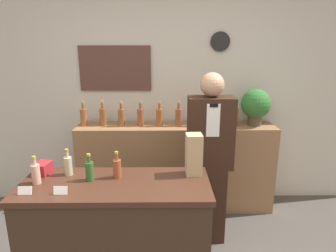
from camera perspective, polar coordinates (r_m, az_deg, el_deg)
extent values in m
cube|color=beige|center=(3.49, -1.04, 6.89)|extent=(5.20, 0.06, 2.70)
cube|color=#51312A|center=(3.46, -10.02, 10.77)|extent=(0.80, 0.02, 0.50)
cylinder|color=black|center=(3.46, 9.91, 15.59)|extent=(0.21, 0.03, 0.21)
cube|color=#8E6642|center=(3.48, 1.50, -7.80)|extent=(2.19, 0.39, 0.99)
cube|color=#382619|center=(2.45, -9.52, -20.60)|extent=(1.33, 0.52, 0.87)
cube|color=#422519|center=(2.22, -10.04, -11.06)|extent=(1.36, 0.55, 0.04)
cube|color=#331E14|center=(3.03, 7.56, -14.19)|extent=(0.31, 0.25, 0.76)
cube|color=#331E14|center=(2.75, 8.07, -1.24)|extent=(0.41, 0.25, 0.66)
cube|color=white|center=(2.59, 8.60, 1.03)|extent=(0.12, 0.01, 0.29)
cube|color=black|center=(2.56, 8.72, 3.87)|extent=(0.07, 0.01, 0.03)
sphere|color=tan|center=(2.66, 8.42, 7.80)|extent=(0.21, 0.21, 0.21)
cylinder|color=#4C3D2D|center=(3.46, 16.14, 1.01)|extent=(0.15, 0.15, 0.11)
sphere|color=#2D6B2D|center=(3.42, 16.38, 4.09)|extent=(0.32, 0.32, 0.32)
cube|color=tan|center=(2.26, 4.94, -5.43)|extent=(0.12, 0.13, 0.32)
cube|color=white|center=(2.22, -25.61, -11.04)|extent=(0.09, 0.02, 0.06)
cube|color=white|center=(2.13, -19.80, -11.48)|extent=(0.09, 0.02, 0.06)
cube|color=maroon|center=(2.49, -22.76, -7.43)|extent=(0.13, 0.15, 0.09)
cylinder|color=tan|center=(2.33, -23.86, -8.40)|extent=(0.06, 0.06, 0.14)
cylinder|color=tan|center=(2.30, -24.11, -6.24)|extent=(0.02, 0.02, 0.05)
cylinder|color=#B29933|center=(2.29, -24.20, -5.47)|extent=(0.03, 0.03, 0.02)
cylinder|color=#B5B187|center=(2.39, -18.49, -7.25)|extent=(0.06, 0.06, 0.14)
cylinder|color=#B5B187|center=(2.36, -18.68, -5.13)|extent=(0.02, 0.02, 0.05)
cylinder|color=#B29933|center=(2.35, -18.75, -4.38)|extent=(0.03, 0.03, 0.02)
cylinder|color=#305928|center=(2.26, -14.68, -8.36)|extent=(0.06, 0.06, 0.14)
cylinder|color=#305928|center=(2.22, -14.85, -6.13)|extent=(0.02, 0.02, 0.05)
cylinder|color=#B29933|center=(2.21, -14.91, -5.34)|extent=(0.03, 0.03, 0.02)
cylinder|color=brown|center=(2.26, -9.65, -8.06)|extent=(0.06, 0.06, 0.14)
cylinder|color=brown|center=(2.22, -9.76, -5.82)|extent=(0.02, 0.02, 0.05)
cylinder|color=#B29933|center=(2.21, -9.80, -5.03)|extent=(0.03, 0.03, 0.02)
cylinder|color=brown|center=(3.42, -15.75, 1.58)|extent=(0.07, 0.07, 0.19)
cylinder|color=brown|center=(3.39, -15.91, 3.67)|extent=(0.03, 0.03, 0.07)
cylinder|color=#B29933|center=(3.38, -15.96, 4.41)|extent=(0.03, 0.03, 0.02)
cylinder|color=brown|center=(3.38, -12.28, 1.67)|extent=(0.07, 0.07, 0.19)
cylinder|color=brown|center=(3.35, -12.40, 3.78)|extent=(0.03, 0.03, 0.07)
cylinder|color=#B29933|center=(3.34, -12.45, 4.53)|extent=(0.03, 0.03, 0.02)
cylinder|color=brown|center=(3.31, -8.85, 1.57)|extent=(0.07, 0.07, 0.19)
cylinder|color=brown|center=(3.29, -8.94, 3.73)|extent=(0.03, 0.03, 0.07)
cylinder|color=#B29933|center=(3.28, -8.97, 4.49)|extent=(0.03, 0.03, 0.02)
cylinder|color=brown|center=(3.30, -5.24, 1.63)|extent=(0.07, 0.07, 0.19)
cylinder|color=brown|center=(3.27, -5.29, 3.80)|extent=(0.03, 0.03, 0.07)
cylinder|color=#B29933|center=(3.26, -5.31, 4.56)|extent=(0.03, 0.03, 0.02)
cylinder|color=brown|center=(3.28, -1.62, 1.59)|extent=(0.07, 0.07, 0.19)
cylinder|color=brown|center=(3.25, -1.64, 3.78)|extent=(0.03, 0.03, 0.07)
cylinder|color=#B29933|center=(3.24, -1.64, 4.54)|extent=(0.03, 0.03, 0.02)
cylinder|color=brown|center=(3.28, 2.02, 1.62)|extent=(0.07, 0.07, 0.19)
cylinder|color=brown|center=(3.26, 2.05, 3.80)|extent=(0.03, 0.03, 0.07)
cylinder|color=#B29933|center=(3.25, 2.05, 4.56)|extent=(0.03, 0.03, 0.02)
cylinder|color=brown|center=(3.29, 5.65, 1.60)|extent=(0.07, 0.07, 0.19)
cylinder|color=brown|center=(3.27, 5.71, 3.77)|extent=(0.03, 0.03, 0.07)
cylinder|color=#B29933|center=(3.26, 5.73, 4.53)|extent=(0.03, 0.03, 0.02)
cylinder|color=brown|center=(3.32, 9.23, 1.60)|extent=(0.07, 0.07, 0.19)
cylinder|color=brown|center=(3.30, 9.32, 3.75)|extent=(0.03, 0.03, 0.07)
cylinder|color=#B29933|center=(3.29, 9.36, 4.50)|extent=(0.03, 0.03, 0.02)
cylinder|color=brown|center=(3.39, 12.64, 1.68)|extent=(0.07, 0.07, 0.19)
cylinder|color=brown|center=(3.36, 12.77, 3.79)|extent=(0.03, 0.03, 0.07)
cylinder|color=#B29933|center=(3.35, 12.81, 4.53)|extent=(0.03, 0.03, 0.02)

